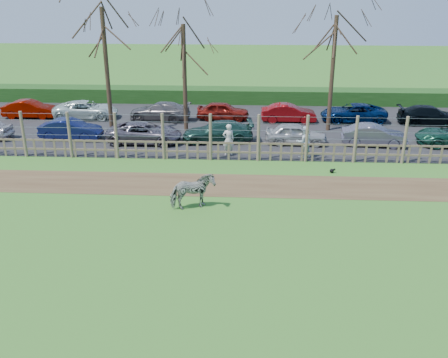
{
  "coord_description": "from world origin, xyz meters",
  "views": [
    {
      "loc": [
        2.04,
        -16.94,
        8.83
      ],
      "look_at": [
        1.0,
        2.5,
        1.1
      ],
      "focal_mm": 40.0,
      "sensor_mm": 36.0,
      "label": 1
    }
  ],
  "objects_px": {
    "visitor_a": "(228,140)",
    "car_8": "(86,110)",
    "zebra": "(192,192)",
    "car_12": "(353,113)",
    "car_3": "(218,132)",
    "tree_left": "(104,41)",
    "car_2": "(144,133)",
    "car_13": "(430,115)",
    "car_9": "(160,111)",
    "car_7": "(30,109)",
    "car_5": "(374,135)",
    "car_11": "(289,113)",
    "visitor_b": "(304,142)",
    "car_4": "(296,134)",
    "tree_mid": "(184,52)",
    "tree_right": "(334,46)",
    "crow": "(332,171)",
    "car_1": "(71,129)",
    "car_10": "(223,111)"
  },
  "relations": [
    {
      "from": "tree_right",
      "to": "car_12",
      "type": "distance_m",
      "value": 5.43
    },
    {
      "from": "car_5",
      "to": "car_11",
      "type": "bearing_deg",
      "value": 48.62
    },
    {
      "from": "tree_right",
      "to": "car_4",
      "type": "relative_size",
      "value": 2.09
    },
    {
      "from": "zebra",
      "to": "car_9",
      "type": "xyz_separation_m",
      "value": [
        -3.82,
        14.04,
        -0.12
      ]
    },
    {
      "from": "car_2",
      "to": "car_7",
      "type": "relative_size",
      "value": 1.19
    },
    {
      "from": "car_2",
      "to": "car_13",
      "type": "relative_size",
      "value": 1.04
    },
    {
      "from": "car_12",
      "to": "car_13",
      "type": "distance_m",
      "value": 4.94
    },
    {
      "from": "visitor_a",
      "to": "car_1",
      "type": "xyz_separation_m",
      "value": [
        -9.52,
        2.43,
        -0.26
      ]
    },
    {
      "from": "car_8",
      "to": "car_9",
      "type": "distance_m",
      "value": 5.14
    },
    {
      "from": "zebra",
      "to": "car_7",
      "type": "distance_m",
      "value": 19.1
    },
    {
      "from": "car_3",
      "to": "car_12",
      "type": "xyz_separation_m",
      "value": [
        8.79,
        4.98,
        0.0
      ]
    },
    {
      "from": "car_1",
      "to": "car_5",
      "type": "relative_size",
      "value": 1.0
    },
    {
      "from": "car_9",
      "to": "crow",
      "type": "bearing_deg",
      "value": 54.28
    },
    {
      "from": "visitor_b",
      "to": "car_4",
      "type": "bearing_deg",
      "value": -98.9
    },
    {
      "from": "visitor_a",
      "to": "car_8",
      "type": "height_order",
      "value": "visitor_a"
    },
    {
      "from": "crow",
      "to": "car_4",
      "type": "bearing_deg",
      "value": 107.43
    },
    {
      "from": "car_5",
      "to": "car_8",
      "type": "distance_m",
      "value": 19.08
    },
    {
      "from": "crow",
      "to": "car_7",
      "type": "bearing_deg",
      "value": 153.53
    },
    {
      "from": "car_3",
      "to": "car_4",
      "type": "relative_size",
      "value": 1.17
    },
    {
      "from": "car_4",
      "to": "car_10",
      "type": "distance_m",
      "value": 6.93
    },
    {
      "from": "tree_mid",
      "to": "visitor_a",
      "type": "bearing_deg",
      "value": -58.53
    },
    {
      "from": "visitor_a",
      "to": "crow",
      "type": "relative_size",
      "value": 6.18
    },
    {
      "from": "zebra",
      "to": "car_12",
      "type": "xyz_separation_m",
      "value": [
        9.22,
        14.25,
        -0.12
      ]
    },
    {
      "from": "car_8",
      "to": "visitor_a",
      "type": "bearing_deg",
      "value": -129.88
    },
    {
      "from": "car_2",
      "to": "visitor_a",
      "type": "bearing_deg",
      "value": -111.2
    },
    {
      "from": "car_5",
      "to": "car_7",
      "type": "distance_m",
      "value": 22.85
    },
    {
      "from": "visitor_a",
      "to": "car_12",
      "type": "xyz_separation_m",
      "value": [
        8.05,
        7.36,
        -0.26
      ]
    },
    {
      "from": "car_7",
      "to": "car_5",
      "type": "bearing_deg",
      "value": -103.99
    },
    {
      "from": "car_11",
      "to": "car_10",
      "type": "bearing_deg",
      "value": 84.19
    },
    {
      "from": "tree_left",
      "to": "visitor_a",
      "type": "distance_m",
      "value": 9.54
    },
    {
      "from": "visitor_b",
      "to": "car_1",
      "type": "xyz_separation_m",
      "value": [
        -13.54,
        2.65,
        -0.26
      ]
    },
    {
      "from": "tree_right",
      "to": "car_7",
      "type": "relative_size",
      "value": 2.02
    },
    {
      "from": "visitor_b",
      "to": "visitor_a",
      "type": "bearing_deg",
      "value": -16.98
    },
    {
      "from": "tree_left",
      "to": "tree_mid",
      "type": "relative_size",
      "value": 1.15
    },
    {
      "from": "car_13",
      "to": "tree_right",
      "type": "bearing_deg",
      "value": 106.75
    },
    {
      "from": "tree_mid",
      "to": "car_1",
      "type": "height_order",
      "value": "tree_mid"
    },
    {
      "from": "car_2",
      "to": "car_13",
      "type": "bearing_deg",
      "value": -74.05
    },
    {
      "from": "tree_right",
      "to": "car_1",
      "type": "bearing_deg",
      "value": -169.79
    },
    {
      "from": "visitor_a",
      "to": "car_13",
      "type": "xyz_separation_m",
      "value": [
        12.97,
        7.0,
        -0.26
      ]
    },
    {
      "from": "tree_mid",
      "to": "car_8",
      "type": "xyz_separation_m",
      "value": [
        -7.22,
        2.52,
        -4.23
      ]
    },
    {
      "from": "tree_left",
      "to": "car_2",
      "type": "xyz_separation_m",
      "value": [
        2.42,
        -1.78,
        -4.98
      ]
    },
    {
      "from": "car_3",
      "to": "car_7",
      "type": "height_order",
      "value": "same"
    },
    {
      "from": "car_10",
      "to": "car_8",
      "type": "bearing_deg",
      "value": 93.11
    },
    {
      "from": "car_12",
      "to": "zebra",
      "type": "bearing_deg",
      "value": -33.66
    },
    {
      "from": "car_8",
      "to": "car_13",
      "type": "height_order",
      "value": "same"
    },
    {
      "from": "tree_left",
      "to": "tree_right",
      "type": "xyz_separation_m",
      "value": [
        13.5,
        1.5,
        -0.37
      ]
    },
    {
      "from": "tree_mid",
      "to": "tree_right",
      "type": "bearing_deg",
      "value": 3.18
    },
    {
      "from": "car_5",
      "to": "car_11",
      "type": "height_order",
      "value": "same"
    },
    {
      "from": "car_8",
      "to": "tree_mid",
      "type": "bearing_deg",
      "value": -113.47
    },
    {
      "from": "visitor_a",
      "to": "car_8",
      "type": "bearing_deg",
      "value": -50.52
    }
  ]
}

